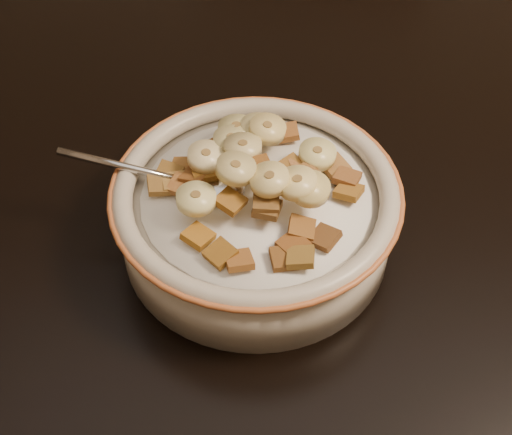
{
  "coord_description": "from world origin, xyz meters",
  "views": [
    {
      "loc": [
        -0.15,
        -0.44,
        1.22
      ],
      "look_at": [
        -0.14,
        -0.04,
        0.78
      ],
      "focal_mm": 50.0,
      "sensor_mm": 36.0,
      "label": 1
    }
  ],
  "objects_px": {
    "chair": "(322,55)",
    "spoon": "(212,188)",
    "cereal_bowl": "(256,220)",
    "table": "(406,219)"
  },
  "relations": [
    {
      "from": "table",
      "to": "spoon",
      "type": "xyz_separation_m",
      "value": [
        -0.18,
        -0.03,
        0.08
      ]
    },
    {
      "from": "chair",
      "to": "spoon",
      "type": "height_order",
      "value": "chair"
    },
    {
      "from": "table",
      "to": "cereal_bowl",
      "type": "height_order",
      "value": "cereal_bowl"
    },
    {
      "from": "table",
      "to": "spoon",
      "type": "distance_m",
      "value": 0.2
    },
    {
      "from": "chair",
      "to": "cereal_bowl",
      "type": "distance_m",
      "value": 0.72
    },
    {
      "from": "spoon",
      "to": "chair",
      "type": "bearing_deg",
      "value": 177.11
    },
    {
      "from": "chair",
      "to": "cereal_bowl",
      "type": "height_order",
      "value": "chair"
    },
    {
      "from": "cereal_bowl",
      "to": "chair",
      "type": "bearing_deg",
      "value": 78.47
    },
    {
      "from": "chair",
      "to": "spoon",
      "type": "bearing_deg",
      "value": -92.04
    },
    {
      "from": "table",
      "to": "cereal_bowl",
      "type": "relative_size",
      "value": 6.18
    }
  ]
}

